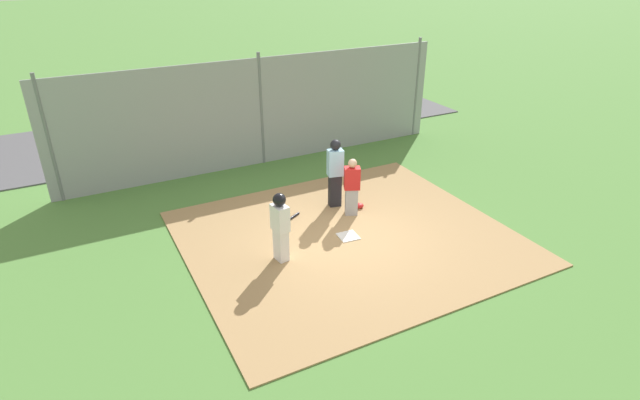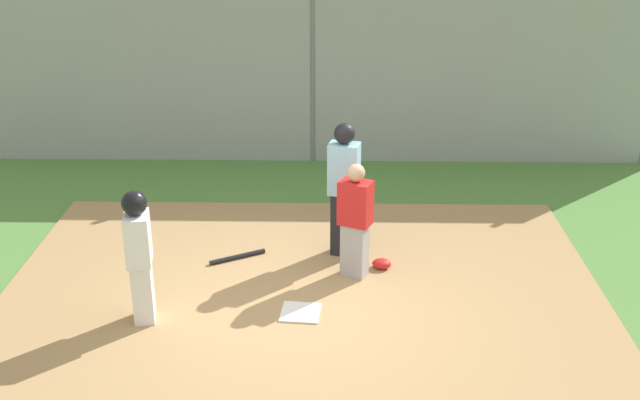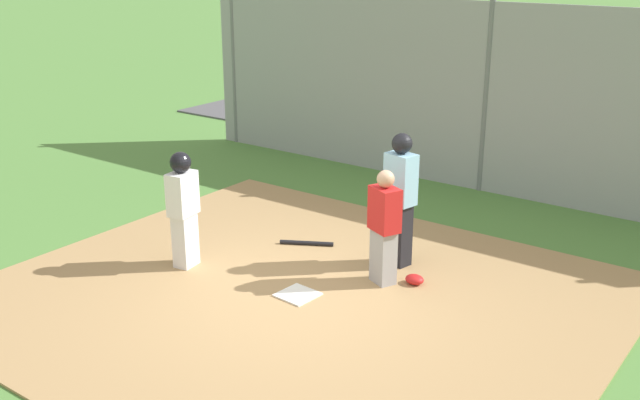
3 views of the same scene
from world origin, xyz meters
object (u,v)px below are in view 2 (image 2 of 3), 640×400
umpire (344,187)px  runner (139,249)px  home_plate (301,312)px  parked_car_silver (322,65)px  baseball_bat (238,257)px  catcher_mask (382,264)px  catcher (355,220)px  parked_car_red (432,71)px

umpire → runner: size_ratio=1.15×
home_plate → parked_car_silver: bearing=-90.4°
baseball_bat → catcher_mask: size_ratio=3.18×
catcher → baseball_bat: size_ratio=1.93×
home_plate → umpire: bearing=-107.9°
catcher_mask → baseball_bat: bearing=-6.5°
home_plate → umpire: 1.87m
umpire → catcher_mask: 1.09m
runner → baseball_bat: (-0.86, -1.49, -0.84)m
parked_car_red → parked_car_silver: same height
runner → catcher_mask: (-2.72, -1.28, -0.81)m
home_plate → parked_car_silver: (-0.08, -9.78, 0.57)m
catcher → baseball_bat: bearing=-80.2°
runner → parked_car_silver: bearing=70.7°
umpire → runner: umpire is taller
runner → parked_car_silver: size_ratio=0.37×
catcher → runner: bearing=-40.6°
umpire → runner: (2.24, 1.69, -0.07)m
home_plate → runner: bearing=5.2°
umpire → catcher_mask: size_ratio=7.44×
catcher_mask → parked_car_red: parked_car_red is taller
parked_car_silver → catcher_mask: bearing=97.0°
home_plate → parked_car_silver: 9.80m
parked_car_silver → runner: bearing=80.6°
home_plate → baseball_bat: size_ratio=0.58×
home_plate → catcher_mask: 1.49m
catcher → parked_car_red: 8.56m
runner → parked_car_red: size_ratio=0.36×
catcher → catcher_mask: size_ratio=6.12×
catcher → umpire: (0.14, -0.60, 0.19)m
home_plate → umpire: umpire is taller
home_plate → baseball_bat: bearing=-56.8°
catcher → catcher_mask: (-0.35, -0.19, -0.69)m
runner → parked_car_red: runner is taller
catcher → umpire: size_ratio=0.82×
baseball_bat → catcher_mask: bearing=144.6°
home_plate → baseball_bat: baseball_bat is taller
catcher_mask → catcher: bearing=28.1°
catcher → parked_car_silver: bearing=-151.7°
home_plate → catcher_mask: size_ratio=1.83×
umpire → baseball_bat: 1.66m
umpire → parked_car_silver: 8.26m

